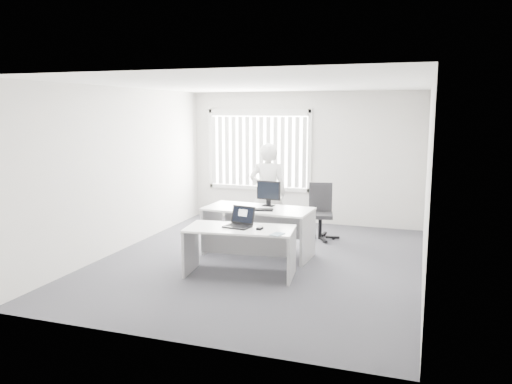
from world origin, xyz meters
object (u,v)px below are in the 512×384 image
(desk_far, at_px, (258,221))
(person, at_px, (268,193))
(office_chair, at_px, (320,222))
(laptop, at_px, (237,218))
(monitor, at_px, (269,194))
(desk_near, at_px, (240,241))

(desk_far, height_order, person, person)
(office_chair, relative_size, laptop, 2.78)
(office_chair, distance_m, laptop, 2.64)
(desk_far, xyz_separation_m, laptop, (0.03, -1.06, 0.28))
(office_chair, relative_size, person, 0.57)
(desk_far, xyz_separation_m, person, (-0.10, 0.87, 0.33))
(desk_far, bearing_deg, monitor, 66.80)
(laptop, distance_m, monitor, 1.29)
(desk_near, distance_m, person, 1.98)
(laptop, bearing_deg, person, 104.60)
(person, bearing_deg, desk_far, 84.86)
(office_chair, bearing_deg, monitor, -130.34)
(desk_near, relative_size, monitor, 3.86)
(office_chair, distance_m, monitor, 1.53)
(monitor, bearing_deg, desk_near, -84.60)
(desk_far, height_order, laptop, laptop)
(desk_near, distance_m, office_chair, 2.58)
(desk_far, distance_m, laptop, 1.10)
(office_chair, height_order, person, person)
(desk_far, xyz_separation_m, monitor, (0.11, 0.22, 0.44))
(office_chair, xyz_separation_m, person, (-0.87, -0.55, 0.59))
(desk_far, height_order, monitor, monitor)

